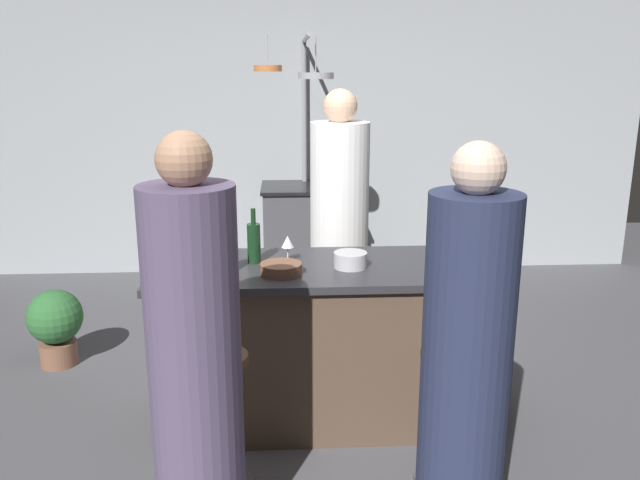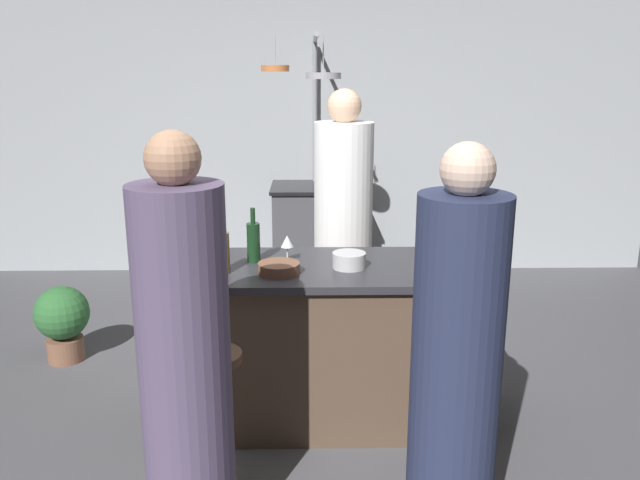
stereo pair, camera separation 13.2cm
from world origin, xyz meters
name	(u,v)px [view 2 (the right image)]	position (x,y,z in m)	size (l,w,h in m)	color
ground_plane	(320,416)	(0.00, 0.00, 0.00)	(9.00, 9.00, 0.00)	#4C4C51
back_wall	(315,135)	(0.00, 2.85, 1.30)	(6.40, 0.16, 2.60)	#9EA3A8
kitchen_island	(320,342)	(0.00, 0.00, 0.45)	(1.80, 0.72, 0.90)	brown
stove_range	(315,233)	(0.00, 2.45, 0.45)	(0.80, 0.64, 0.89)	#47474C
chef	(343,239)	(0.16, 0.80, 0.83)	(0.38, 0.38, 1.80)	white
bar_stool_left	(216,414)	(-0.50, -0.62, 0.38)	(0.28, 0.28, 0.68)	#4C4C51
guest_left	(185,366)	(-0.55, -0.99, 0.80)	(0.36, 0.36, 1.71)	#594C6B
bar_stool_right	(441,412)	(0.55, -0.62, 0.38)	(0.28, 0.28, 0.68)	#4C4C51
guest_right	(456,372)	(0.51, -1.01, 0.78)	(0.35, 0.35, 1.67)	#262D4C
overhead_pot_rack	(311,107)	(-0.04, 2.07, 1.61)	(0.58, 1.29, 2.17)	gray
potted_plant	(62,319)	(-1.71, 0.76, 0.30)	(0.36, 0.36, 0.52)	brown
pepper_mill	(192,234)	(-0.73, 0.27, 1.01)	(0.05, 0.05, 0.21)	#382319
wine_bottle_green	(458,233)	(0.78, 0.22, 1.02)	(0.07, 0.07, 0.30)	#193D23
wine_bottle_red	(253,241)	(-0.36, 0.07, 1.01)	(0.07, 0.07, 0.30)	#143319
wine_bottle_amber	(223,252)	(-0.50, -0.12, 1.01)	(0.07, 0.07, 0.30)	brown
wine_glass_near_left_guest	(457,251)	(0.70, -0.11, 1.01)	(0.07, 0.07, 0.15)	silver
wine_glass_by_chef	(465,242)	(0.79, 0.07, 1.01)	(0.07, 0.07, 0.15)	silver
wine_glass_near_right_guest	(287,243)	(-0.18, 0.08, 1.01)	(0.07, 0.07, 0.15)	silver
mixing_bowl_steel	(349,260)	(0.15, -0.04, 0.94)	(0.18, 0.18, 0.08)	#B7B7BC
mixing_bowl_wooden	(279,268)	(-0.22, -0.14, 0.93)	(0.22, 0.22, 0.06)	brown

